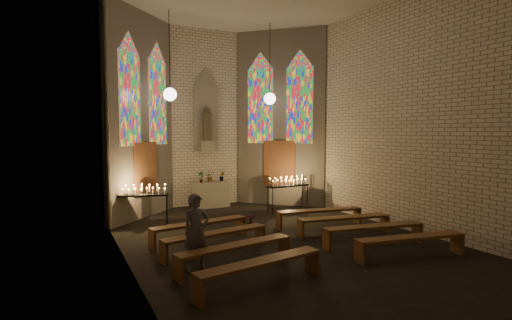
{
  "coord_description": "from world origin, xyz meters",
  "views": [
    {
      "loc": [
        -5.33,
        -9.22,
        2.94
      ],
      "look_at": [
        0.06,
        1.59,
        2.1
      ],
      "focal_mm": 28.0,
      "sensor_mm": 36.0,
      "label": 1
    }
  ],
  "objects_px": {
    "altar": "(211,194)",
    "votive_stand_left": "(141,192)",
    "visitor": "(196,232)",
    "aisle_flower_pot": "(251,222)",
    "votive_stand_right": "(288,183)"
  },
  "relations": [
    {
      "from": "altar",
      "to": "votive_stand_left",
      "type": "relative_size",
      "value": 0.82
    },
    {
      "from": "visitor",
      "to": "altar",
      "type": "bearing_deg",
      "value": 60.04
    },
    {
      "from": "votive_stand_left",
      "to": "visitor",
      "type": "height_order",
      "value": "visitor"
    },
    {
      "from": "aisle_flower_pot",
      "to": "votive_stand_right",
      "type": "height_order",
      "value": "votive_stand_right"
    },
    {
      "from": "altar",
      "to": "aisle_flower_pot",
      "type": "height_order",
      "value": "altar"
    },
    {
      "from": "aisle_flower_pot",
      "to": "votive_stand_left",
      "type": "height_order",
      "value": "votive_stand_left"
    },
    {
      "from": "aisle_flower_pot",
      "to": "votive_stand_right",
      "type": "bearing_deg",
      "value": 37.27
    },
    {
      "from": "votive_stand_left",
      "to": "visitor",
      "type": "relative_size",
      "value": 1.04
    },
    {
      "from": "altar",
      "to": "aisle_flower_pot",
      "type": "bearing_deg",
      "value": -92.05
    },
    {
      "from": "aisle_flower_pot",
      "to": "votive_stand_right",
      "type": "distance_m",
      "value": 3.16
    },
    {
      "from": "aisle_flower_pot",
      "to": "visitor",
      "type": "relative_size",
      "value": 0.26
    },
    {
      "from": "aisle_flower_pot",
      "to": "visitor",
      "type": "height_order",
      "value": "visitor"
    },
    {
      "from": "votive_stand_right",
      "to": "visitor",
      "type": "bearing_deg",
      "value": -142.33
    },
    {
      "from": "votive_stand_right",
      "to": "altar",
      "type": "bearing_deg",
      "value": 133.26
    },
    {
      "from": "votive_stand_right",
      "to": "votive_stand_left",
      "type": "bearing_deg",
      "value": 173.54
    }
  ]
}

